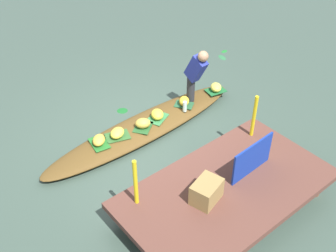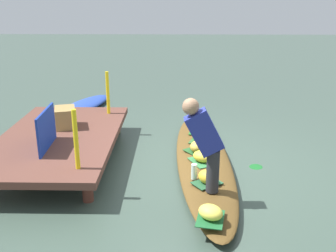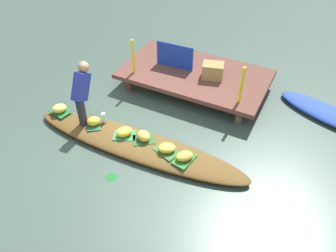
# 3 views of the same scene
# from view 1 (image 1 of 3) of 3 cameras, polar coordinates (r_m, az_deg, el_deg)

# --- Properties ---
(canal_water) EXTENTS (40.00, 40.00, 0.00)m
(canal_water) POSITION_cam_1_polar(r_m,az_deg,el_deg) (7.76, -3.21, -0.67)
(canal_water) COLOR #394C41
(canal_water) RESTS_ON ground
(dock_platform) EXTENTS (3.20, 1.80, 0.42)m
(dock_platform) POSITION_cam_1_polar(r_m,az_deg,el_deg) (6.19, 8.16, -8.75)
(dock_platform) COLOR brown
(dock_platform) RESTS_ON ground
(vendor_boat) EXTENTS (4.32, 0.93, 0.18)m
(vendor_boat) POSITION_cam_1_polar(r_m,az_deg,el_deg) (7.70, -3.24, -0.13)
(vendor_boat) COLOR brown
(vendor_boat) RESTS_ON ground
(leaf_mat_0) EXTENTS (0.50, 0.44, 0.01)m
(leaf_mat_0) POSITION_cam_1_polar(r_m,az_deg,el_deg) (7.76, -1.49, 1.13)
(leaf_mat_0) COLOR #337841
(leaf_mat_0) RESTS_ON vendor_boat
(banana_bunch_0) EXTENTS (0.35, 0.37, 0.17)m
(banana_bunch_0) POSITION_cam_1_polar(r_m,az_deg,el_deg) (7.71, -1.50, 1.63)
(banana_bunch_0) COLOR yellow
(banana_bunch_0) RESTS_ON vendor_boat
(leaf_mat_1) EXTENTS (0.50, 0.42, 0.01)m
(leaf_mat_1) POSITION_cam_1_polar(r_m,az_deg,el_deg) (7.38, -7.02, -1.41)
(leaf_mat_1) COLOR #2F5C2A
(leaf_mat_1) RESTS_ON vendor_boat
(banana_bunch_1) EXTENTS (0.38, 0.36, 0.15)m
(banana_bunch_1) POSITION_cam_1_polar(r_m,az_deg,el_deg) (7.33, -7.07, -0.96)
(banana_bunch_1) COLOR yellow
(banana_bunch_1) RESTS_ON vendor_boat
(leaf_mat_2) EXTENTS (0.41, 0.44, 0.01)m
(leaf_mat_2) POSITION_cam_1_polar(r_m,az_deg,el_deg) (8.12, 2.24, 2.98)
(leaf_mat_2) COLOR #255433
(leaf_mat_2) RESTS_ON vendor_boat
(banana_bunch_2) EXTENTS (0.32, 0.32, 0.18)m
(banana_bunch_2) POSITION_cam_1_polar(r_m,az_deg,el_deg) (8.07, 2.25, 3.49)
(banana_bunch_2) COLOR gold
(banana_bunch_2) RESTS_ON vendor_boat
(leaf_mat_3) EXTENTS (0.44, 0.36, 0.01)m
(leaf_mat_3) POSITION_cam_1_polar(r_m,az_deg,el_deg) (8.60, 6.64, 4.92)
(leaf_mat_3) COLOR #1D5D2F
(leaf_mat_3) RESTS_ON vendor_boat
(banana_bunch_3) EXTENTS (0.35, 0.36, 0.16)m
(banana_bunch_3) POSITION_cam_1_polar(r_m,az_deg,el_deg) (8.56, 6.68, 5.37)
(banana_bunch_3) COLOR #EFDB4F
(banana_bunch_3) RESTS_ON vendor_boat
(leaf_mat_4) EXTENTS (0.34, 0.46, 0.01)m
(leaf_mat_4) POSITION_cam_1_polar(r_m,az_deg,el_deg) (7.27, -9.54, -2.37)
(leaf_mat_4) COLOR #236625
(leaf_mat_4) RESTS_ON vendor_boat
(banana_bunch_4) EXTENTS (0.36, 0.37, 0.14)m
(banana_bunch_4) POSITION_cam_1_polar(r_m,az_deg,el_deg) (7.23, -9.59, -1.93)
(banana_bunch_4) COLOR gold
(banana_bunch_4) RESTS_ON vendor_boat
(leaf_mat_5) EXTENTS (0.49, 0.46, 0.01)m
(leaf_mat_5) POSITION_cam_1_polar(r_m,az_deg,el_deg) (7.55, -3.49, -0.14)
(leaf_mat_5) COLOR #255427
(leaf_mat_5) RESTS_ON vendor_boat
(banana_bunch_5) EXTENTS (0.35, 0.33, 0.18)m
(banana_bunch_5) POSITION_cam_1_polar(r_m,az_deg,el_deg) (7.49, -3.51, 0.39)
(banana_bunch_5) COLOR gold
(banana_bunch_5) RESTS_ON vendor_boat
(vendor_person) EXTENTS (0.20, 0.51, 1.20)m
(vendor_person) POSITION_cam_1_polar(r_m,az_deg,el_deg) (7.84, 3.85, 7.42)
(vendor_person) COLOR #28282D
(vendor_person) RESTS_ON vendor_boat
(water_bottle) EXTENTS (0.08, 0.08, 0.21)m
(water_bottle) POSITION_cam_1_polar(r_m,az_deg,el_deg) (7.89, 2.35, 2.73)
(water_bottle) COLOR silver
(water_bottle) RESTS_ON vendor_boat
(market_banner) EXTENTS (0.85, 0.07, 0.56)m
(market_banner) POSITION_cam_1_polar(r_m,az_deg,el_deg) (6.25, 11.63, -4.42)
(market_banner) COLOR #163297
(market_banner) RESTS_ON dock_platform
(railing_post_west) EXTENTS (0.06, 0.06, 0.78)m
(railing_post_west) POSITION_cam_1_polar(r_m,az_deg,el_deg) (6.90, 11.87, 1.34)
(railing_post_west) COLOR yellow
(railing_post_west) RESTS_ON dock_platform
(railing_post_east) EXTENTS (0.06, 0.06, 0.78)m
(railing_post_east) POSITION_cam_1_polar(r_m,az_deg,el_deg) (5.62, -4.54, -7.83)
(railing_post_east) COLOR yellow
(railing_post_east) RESTS_ON dock_platform
(produce_crate) EXTENTS (0.51, 0.43, 0.33)m
(produce_crate) POSITION_cam_1_polar(r_m,az_deg,el_deg) (5.82, 5.37, -9.06)
(produce_crate) COLOR olive
(produce_crate) RESTS_ON dock_platform
(drifting_plant_0) EXTENTS (0.29, 0.29, 0.01)m
(drifting_plant_0) POSITION_cam_1_polar(r_m,az_deg,el_deg) (8.32, -6.37, 2.14)
(drifting_plant_0) COLOR #175C23
(drifting_plant_0) RESTS_ON ground
(drifting_plant_1) EXTENTS (0.22, 0.31, 0.01)m
(drifting_plant_1) POSITION_cam_1_polar(r_m,az_deg,el_deg) (10.26, 7.53, 9.43)
(drifting_plant_1) COLOR #2D6C3F
(drifting_plant_1) RESTS_ON ground
(drifting_plant_2) EXTENTS (0.20, 0.14, 0.01)m
(drifting_plant_2) POSITION_cam_1_polar(r_m,az_deg,el_deg) (10.56, 7.82, 10.25)
(drifting_plant_2) COLOR #1E742A
(drifting_plant_2) RESTS_ON ground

